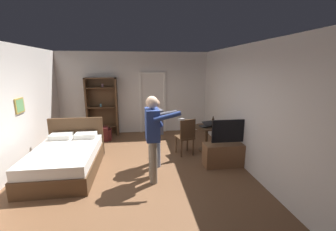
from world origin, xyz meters
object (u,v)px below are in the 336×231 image
(person_blue_shirt, at_px, (153,132))
(side_table, at_px, (207,134))
(bottle_on_table, at_px, (213,123))
(tv_flatscreen, at_px, (229,152))
(suitcase_dark, at_px, (104,135))
(bed, at_px, (67,158))
(wooden_chair, at_px, (186,135))
(suitcase_small, at_px, (99,134))
(person_striped_shirt, at_px, (156,128))
(laptop, at_px, (207,125))
(bookshelf, at_px, (102,104))

(person_blue_shirt, bearing_deg, side_table, 42.17)
(bottle_on_table, xyz_separation_m, person_blue_shirt, (-1.71, -1.34, 0.20))
(tv_flatscreen, distance_m, suitcase_dark, 3.96)
(bed, relative_size, wooden_chair, 2.05)
(suitcase_dark, height_order, suitcase_small, suitcase_small)
(person_striped_shirt, bearing_deg, tv_flatscreen, -8.72)
(side_table, bearing_deg, laptop, -111.86)
(laptop, xyz_separation_m, wooden_chair, (-0.62, -0.19, -0.21))
(bottle_on_table, height_order, person_blue_shirt, person_blue_shirt)
(bookshelf, relative_size, person_blue_shirt, 1.11)
(wooden_chair, distance_m, person_striped_shirt, 1.02)
(tv_flatscreen, xyz_separation_m, suitcase_dark, (-3.23, 2.28, -0.15))
(tv_flatscreen, relative_size, wooden_chair, 1.23)
(tv_flatscreen, xyz_separation_m, person_striped_shirt, (-1.71, 0.26, 0.58))
(side_table, relative_size, person_blue_shirt, 0.40)
(person_striped_shirt, bearing_deg, wooden_chair, 30.40)
(bookshelf, xyz_separation_m, wooden_chair, (2.43, -2.11, -0.51))
(side_table, xyz_separation_m, bottle_on_table, (0.14, -0.08, 0.35))
(side_table, relative_size, laptop, 1.72)
(bed, height_order, person_blue_shirt, person_blue_shirt)
(bookshelf, relative_size, tv_flatscreen, 1.61)
(side_table, distance_m, suitcase_dark, 3.26)
(tv_flatscreen, distance_m, person_striped_shirt, 1.82)
(laptop, relative_size, suitcase_dark, 0.86)
(side_table, distance_m, bottle_on_table, 0.38)
(side_table, relative_size, suitcase_small, 1.31)
(suitcase_small, bearing_deg, tv_flatscreen, -39.92)
(bed, height_order, side_table, bed)
(bookshelf, bearing_deg, tv_flatscreen, -40.71)
(bottle_on_table, xyz_separation_m, suitcase_small, (-3.24, 1.29, -0.60))
(side_table, xyz_separation_m, person_blue_shirt, (-1.57, -1.42, 0.55))
(side_table, xyz_separation_m, suitcase_dark, (-2.98, 1.30, -0.30))
(side_table, bearing_deg, person_blue_shirt, -137.83)
(person_blue_shirt, bearing_deg, person_striped_shirt, 80.65)
(person_striped_shirt, bearing_deg, person_blue_shirt, -99.35)
(bed, height_order, person_striped_shirt, person_striped_shirt)
(bookshelf, xyz_separation_m, tv_flatscreen, (3.32, -2.86, -0.73))
(tv_flatscreen, height_order, suitcase_small, tv_flatscreen)
(wooden_chair, distance_m, person_blue_shirt, 1.59)
(person_blue_shirt, bearing_deg, laptop, 41.64)
(side_table, xyz_separation_m, laptop, (-0.02, -0.04, 0.28))
(laptop, height_order, person_blue_shirt, person_blue_shirt)
(laptop, xyz_separation_m, person_striped_shirt, (-1.44, -0.67, 0.15))
(person_blue_shirt, height_order, suitcase_small, person_blue_shirt)
(bed, distance_m, wooden_chair, 2.89)
(side_table, height_order, suitcase_dark, side_table)
(laptop, xyz_separation_m, suitcase_dark, (-2.96, 1.34, -0.58))
(tv_flatscreen, height_order, bottle_on_table, tv_flatscreen)
(bookshelf, xyz_separation_m, suitcase_dark, (0.09, -0.58, -0.88))
(tv_flatscreen, relative_size, person_blue_shirt, 0.69)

